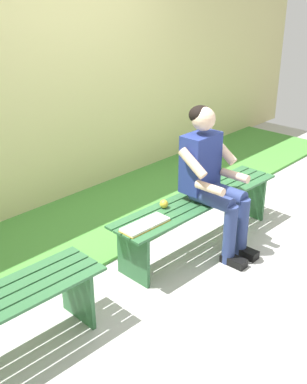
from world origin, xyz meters
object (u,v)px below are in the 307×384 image
(bench_near, at_px, (199,209))
(book_open, at_px, (145,225))
(person_seated, at_px, (211,175))
(apple, at_px, (164,204))

(bench_near, bearing_deg, book_open, 0.84)
(person_seated, xyz_separation_m, apple, (0.38, -0.20, -0.20))
(bench_near, distance_m, book_open, 0.70)
(person_seated, bearing_deg, bench_near, -78.63)
(person_seated, xyz_separation_m, book_open, (0.71, -0.09, -0.23))
(person_seated, distance_m, apple, 0.47)
(person_seated, height_order, apple, person_seated)
(bench_near, bearing_deg, apple, -14.90)
(book_open, bearing_deg, apple, -160.60)
(person_seated, height_order, book_open, person_seated)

